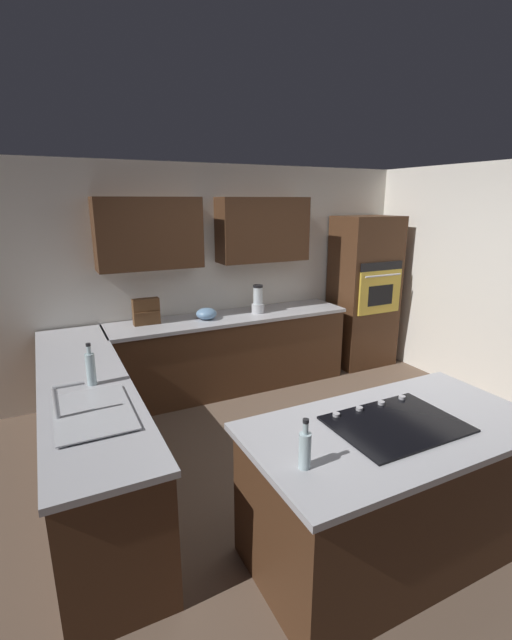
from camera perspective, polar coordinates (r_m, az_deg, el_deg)
ground_plane at (r=4.06m, az=8.30°, el=-17.47°), size 14.00×14.00×0.00m
wall_back at (r=5.24m, az=-4.57°, el=7.20°), size 6.00×0.44×2.60m
wall_left at (r=5.48m, az=28.65°, el=4.16°), size 0.10×4.00×2.60m
lower_cabinets_back at (r=5.18m, az=-3.28°, el=-4.48°), size 2.80×0.60×0.86m
countertop_back at (r=5.05m, az=-3.36°, el=0.33°), size 2.84×0.64×0.04m
lower_cabinets_side at (r=3.76m, az=-21.07°, el=-13.67°), size 0.60×2.90×0.86m
countertop_side at (r=3.57m, az=-21.77°, el=-7.33°), size 0.64×2.94×0.04m
island_base at (r=3.04m, az=17.15°, el=-20.83°), size 1.75×0.88×0.86m
island_top at (r=2.81m, az=17.89°, el=-13.37°), size 1.83×0.96×0.04m
wall_oven at (r=6.03m, az=13.97°, el=3.59°), size 0.80×0.66×2.00m
sink_unit at (r=2.97m, az=-20.82°, el=-11.20°), size 0.46×0.70×0.23m
cooktop at (r=2.80m, az=17.86°, el=-12.83°), size 0.76×0.56×0.03m
blender at (r=5.14m, az=0.25°, el=2.52°), size 0.15×0.15×0.34m
mixing_bowl at (r=4.91m, az=-6.54°, el=0.83°), size 0.23×0.23×0.13m
spice_rack at (r=4.81m, az=-14.24°, el=1.09°), size 0.28×0.11×0.28m
dish_soap_bottle at (r=3.37m, az=-20.91°, el=-5.91°), size 0.07×0.07×0.32m
oil_bottle at (r=2.26m, az=6.44°, el=-16.47°), size 0.06×0.06×0.27m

